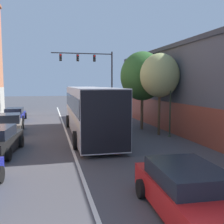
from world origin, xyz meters
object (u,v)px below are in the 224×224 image
at_px(parked_car_left_near, 15,115).
at_px(traffic_signal_gantry, 94,68).
at_px(bus, 89,108).
at_px(parked_car_left_far, 9,124).
at_px(hatchback_foreground, 190,193).
at_px(street_tree_near, 160,76).
at_px(street_tree_far, 142,76).
at_px(street_lamp, 170,93).

distance_m(parked_car_left_near, traffic_signal_gantry, 10.74).
relative_size(bus, parked_car_left_far, 3.01).
bearing_deg(bus, parked_car_left_near, 34.97).
xyz_separation_m(hatchback_foreground, street_tree_near, (3.83, 10.82, 3.50)).
relative_size(street_tree_near, street_tree_far, 0.93).
bearing_deg(bus, hatchback_foreground, -174.70).
height_order(hatchback_foreground, traffic_signal_gantry, traffic_signal_gantry).
distance_m(bus, parked_car_left_far, 6.21).
bearing_deg(traffic_signal_gantry, parked_car_left_near, -152.72).
bearing_deg(parked_car_left_near, parked_car_left_far, -176.73).
distance_m(street_lamp, street_tree_near, 1.45).
distance_m(street_lamp, street_tree_far, 3.62).
relative_size(parked_car_left_near, traffic_signal_gantry, 0.60).
bearing_deg(parked_car_left_far, bus, -116.03).
distance_m(bus, hatchback_foreground, 11.92).
distance_m(bus, traffic_signal_gantry, 13.96).
xyz_separation_m(parked_car_left_near, street_lamp, (11.19, -10.59, 2.36)).
bearing_deg(street_tree_far, hatchback_foreground, -104.69).
height_order(street_lamp, street_tree_far, street_tree_far).
height_order(hatchback_foreground, street_tree_far, street_tree_far).
xyz_separation_m(parked_car_left_near, parked_car_left_far, (0.35, -6.52, 0.05)).
distance_m(hatchback_foreground, parked_car_left_far, 15.59).
relative_size(parked_car_left_far, street_tree_far, 0.66).
distance_m(parked_car_left_near, street_tree_near, 14.98).
height_order(bus, parked_car_left_far, bus).
bearing_deg(parked_car_left_far, parked_car_left_near, -0.43).
bearing_deg(parked_car_left_near, street_tree_far, -124.76).
bearing_deg(street_tree_far, street_lamp, -76.62).
relative_size(bus, parked_car_left_near, 2.73).
distance_m(hatchback_foreground, parked_car_left_near, 21.80).
distance_m(parked_car_left_far, street_tree_far, 10.67).
height_order(parked_car_left_near, street_lamp, street_lamp).
xyz_separation_m(parked_car_left_far, street_tree_far, (10.05, -0.74, 3.51)).
bearing_deg(street_tree_far, parked_car_left_far, 175.77).
relative_size(street_lamp, street_tree_near, 0.78).
bearing_deg(parked_car_left_near, bus, -145.79).
distance_m(traffic_signal_gantry, street_tree_far, 11.88).
bearing_deg(traffic_signal_gantry, bus, -100.84).
height_order(parked_car_left_far, street_lamp, street_lamp).
bearing_deg(parked_car_left_near, hatchback_foreground, -161.41).
distance_m(bus, street_tree_near, 5.34).
height_order(parked_car_left_near, street_tree_far, street_tree_far).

